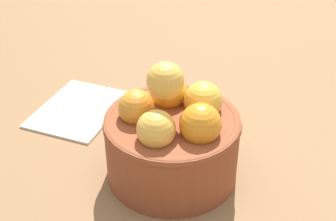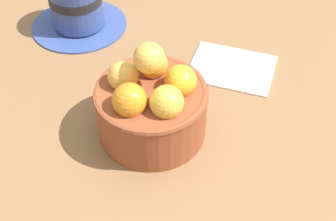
# 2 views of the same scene
# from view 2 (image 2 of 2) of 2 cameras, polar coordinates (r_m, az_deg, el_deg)

# --- Properties ---
(ground_plane) EXTENTS (1.17, 1.05, 0.04)m
(ground_plane) POSITION_cam_2_polar(r_m,az_deg,el_deg) (0.60, -1.94, -3.71)
(ground_plane) COLOR brown
(terracotta_bowl) EXTENTS (0.14, 0.14, 0.13)m
(terracotta_bowl) POSITION_cam_2_polar(r_m,az_deg,el_deg) (0.56, -2.11, 0.78)
(terracotta_bowl) COLOR brown
(terracotta_bowl) RESTS_ON ground_plane
(coffee_cup) EXTENTS (0.16, 0.16, 0.09)m
(coffee_cup) POSITION_cam_2_polar(r_m,az_deg,el_deg) (0.76, -11.41, 12.80)
(coffee_cup) COLOR #374C90
(coffee_cup) RESTS_ON ground_plane
(folded_napkin) EXTENTS (0.15, 0.14, 0.01)m
(folded_napkin) POSITION_cam_2_polar(r_m,az_deg,el_deg) (0.69, 8.02, 5.41)
(folded_napkin) COLOR white
(folded_napkin) RESTS_ON ground_plane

